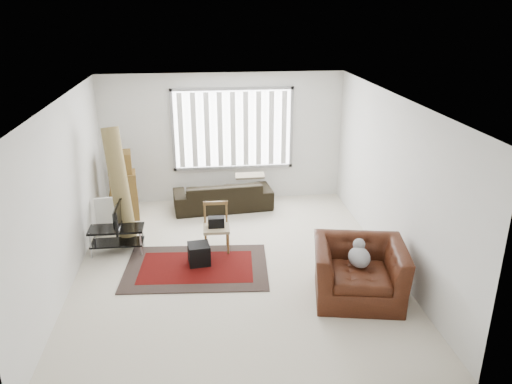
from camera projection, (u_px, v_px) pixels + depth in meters
room at (233, 153)px, 7.95m from camera, size 6.00×6.02×2.71m
persian_rug at (197, 267)px, 8.02m from camera, size 2.37×1.67×0.02m
tv_stand at (117, 235)px, 8.42m from camera, size 0.91×0.41×0.45m
tv at (115, 216)px, 8.30m from camera, size 0.10×0.73×0.42m
subwoofer at (199, 254)px, 8.07m from camera, size 0.38×0.38×0.34m
moving_boxes at (123, 188)px, 9.70m from camera, size 0.60×0.56×1.34m
white_flatpack at (111, 216)px, 9.10m from camera, size 0.57×0.23×0.71m
rolled_rug at (120, 186)px, 8.63m from camera, size 0.62×0.87×2.05m
sofa at (223, 191)px, 10.23m from camera, size 2.07×1.04×0.77m
side_chair at (216, 225)px, 8.47m from camera, size 0.45×0.45×0.82m
armchair at (359, 268)px, 7.07m from camera, size 1.46×1.33×0.94m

